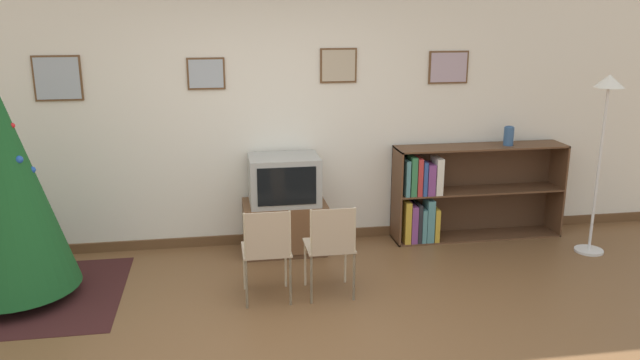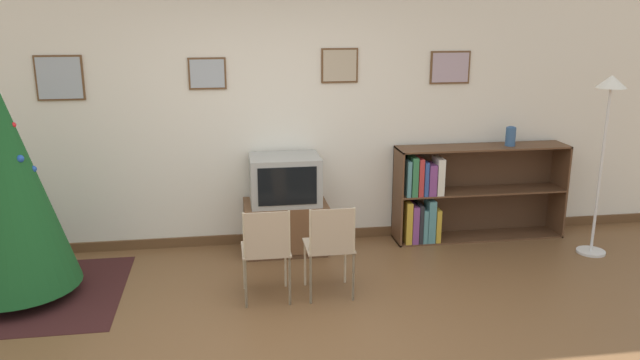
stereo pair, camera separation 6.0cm
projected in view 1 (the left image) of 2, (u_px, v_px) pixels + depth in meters
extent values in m
plane|color=brown|center=(297.00, 352.00, 4.46)|extent=(24.00, 24.00, 0.00)
cube|color=silver|center=(267.00, 114.00, 6.26)|extent=(8.96, 0.08, 2.70)
cube|color=brown|center=(270.00, 238.00, 6.55)|extent=(8.96, 0.03, 0.10)
cube|color=brown|center=(58.00, 78.00, 5.80)|extent=(0.43, 0.02, 0.42)
cube|color=#9EA8B2|center=(57.00, 78.00, 5.79)|extent=(0.40, 0.01, 0.39)
cube|color=brown|center=(206.00, 74.00, 6.01)|extent=(0.36, 0.02, 0.31)
cube|color=#9EA8B2|center=(206.00, 74.00, 6.00)|extent=(0.33, 0.01, 0.27)
cube|color=brown|center=(338.00, 66.00, 6.20)|extent=(0.37, 0.02, 0.34)
cube|color=tan|center=(339.00, 66.00, 6.19)|extent=(0.33, 0.01, 0.31)
cube|color=brown|center=(448.00, 67.00, 6.39)|extent=(0.42, 0.02, 0.33)
cube|color=#A893A3|center=(449.00, 67.00, 6.38)|extent=(0.38, 0.01, 0.30)
cube|color=#381919|center=(19.00, 297.00, 5.30)|extent=(1.73, 1.51, 0.01)
cylinder|color=maroon|center=(18.00, 291.00, 5.28)|extent=(0.36, 0.36, 0.10)
cone|color=#195123|center=(2.00, 181.00, 5.03)|extent=(1.05, 1.05, 1.84)
sphere|color=gold|center=(37.00, 190.00, 5.31)|extent=(0.04, 0.04, 0.04)
sphere|color=#1E4CB2|center=(32.00, 170.00, 5.06)|extent=(0.06, 0.06, 0.06)
sphere|color=red|center=(12.00, 126.00, 4.93)|extent=(0.04, 0.04, 0.04)
sphere|color=red|center=(15.00, 187.00, 5.34)|extent=(0.04, 0.04, 0.04)
sphere|color=#1E4CB2|center=(19.00, 159.00, 4.91)|extent=(0.06, 0.06, 0.06)
cube|color=#4C311E|center=(285.00, 248.00, 6.32)|extent=(0.79, 0.49, 0.05)
cube|color=brown|center=(285.00, 225.00, 6.26)|extent=(0.82, 0.51, 0.46)
cube|color=#9E9E99|center=(284.00, 180.00, 6.13)|extent=(0.68, 0.49, 0.47)
cube|color=black|center=(287.00, 186.00, 5.90)|extent=(0.56, 0.01, 0.37)
cube|color=tan|center=(266.00, 249.00, 5.20)|extent=(0.40, 0.40, 0.02)
cube|color=tan|center=(268.00, 235.00, 4.97)|extent=(0.35, 0.01, 0.38)
cylinder|color=beige|center=(244.00, 267.00, 5.40)|extent=(0.02, 0.02, 0.42)
cylinder|color=beige|center=(286.00, 264.00, 5.46)|extent=(0.02, 0.02, 0.42)
cylinder|color=beige|center=(246.00, 284.00, 5.06)|extent=(0.02, 0.02, 0.42)
cylinder|color=beige|center=(290.00, 281.00, 5.12)|extent=(0.02, 0.02, 0.42)
cylinder|color=beige|center=(246.00, 262.00, 5.01)|extent=(0.02, 0.02, 0.82)
cylinder|color=beige|center=(290.00, 259.00, 5.07)|extent=(0.02, 0.02, 0.82)
cube|color=tan|center=(329.00, 246.00, 5.29)|extent=(0.40, 0.40, 0.02)
cube|color=tan|center=(333.00, 231.00, 5.05)|extent=(0.35, 0.01, 0.38)
cylinder|color=beige|center=(305.00, 263.00, 5.49)|extent=(0.02, 0.02, 0.42)
cylinder|color=beige|center=(345.00, 260.00, 5.55)|extent=(0.02, 0.02, 0.42)
cylinder|color=beige|center=(311.00, 280.00, 5.15)|extent=(0.02, 0.02, 0.42)
cylinder|color=beige|center=(354.00, 277.00, 5.20)|extent=(0.02, 0.02, 0.42)
cylinder|color=beige|center=(311.00, 257.00, 5.09)|extent=(0.02, 0.02, 0.82)
cylinder|color=beige|center=(354.00, 255.00, 5.15)|extent=(0.02, 0.02, 0.82)
cube|color=brown|center=(397.00, 196.00, 6.47)|extent=(0.02, 0.36, 1.00)
cube|color=brown|center=(556.00, 188.00, 6.75)|extent=(0.02, 0.36, 1.00)
cube|color=brown|center=(481.00, 147.00, 6.48)|extent=(1.81, 0.36, 0.02)
cube|color=brown|center=(475.00, 235.00, 6.74)|extent=(1.81, 0.36, 0.02)
cube|color=brown|center=(478.00, 190.00, 6.60)|extent=(1.77, 0.36, 0.02)
cube|color=#492F1E|center=(472.00, 187.00, 6.77)|extent=(1.81, 0.01, 1.00)
cube|color=gold|center=(406.00, 221.00, 6.49)|extent=(0.06, 0.23, 0.44)
cube|color=#7A3D7F|center=(411.00, 222.00, 6.54)|extent=(0.07, 0.29, 0.40)
cube|color=#232328|center=(417.00, 221.00, 6.53)|extent=(0.04, 0.27, 0.41)
cube|color=teal|center=(422.00, 224.00, 6.53)|extent=(0.05, 0.23, 0.36)
cube|color=teal|center=(428.00, 220.00, 6.52)|extent=(0.08, 0.20, 0.45)
cube|color=gold|center=(433.00, 222.00, 6.58)|extent=(0.05, 0.29, 0.35)
cube|color=teal|center=(405.00, 177.00, 6.38)|extent=(0.04, 0.27, 0.37)
cube|color=#337547|center=(410.00, 174.00, 6.40)|extent=(0.06, 0.29, 0.41)
cube|color=#B73333|center=(418.00, 176.00, 6.37)|extent=(0.05, 0.22, 0.39)
cube|color=#2D4C93|center=(422.00, 177.00, 6.40)|extent=(0.04, 0.24, 0.35)
cube|color=#7A3D7F|center=(429.00, 178.00, 6.41)|extent=(0.08, 0.24, 0.32)
cube|color=silver|center=(437.00, 175.00, 6.42)|extent=(0.07, 0.24, 0.38)
cylinder|color=#335684|center=(509.00, 136.00, 6.47)|extent=(0.10, 0.10, 0.19)
torus|color=#335684|center=(509.00, 127.00, 6.45)|extent=(0.09, 0.09, 0.02)
cylinder|color=silver|center=(589.00, 250.00, 6.31)|extent=(0.28, 0.28, 0.03)
cylinder|color=silver|center=(598.00, 171.00, 6.09)|extent=(0.03, 0.03, 1.63)
cone|color=white|center=(609.00, 81.00, 5.85)|extent=(0.28, 0.28, 0.12)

